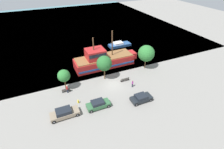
# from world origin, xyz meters

# --- Properties ---
(ground_plane) EXTENTS (160.00, 160.00, 0.00)m
(ground_plane) POSITION_xyz_m (0.00, 0.00, 0.00)
(ground_plane) COLOR gray
(water_surface) EXTENTS (80.00, 80.00, 0.00)m
(water_surface) POSITION_xyz_m (0.00, 44.00, 0.00)
(water_surface) COLOR teal
(water_surface) RESTS_ON ground
(pirate_ship) EXTENTS (15.80, 4.74, 8.65)m
(pirate_ship) POSITION_xyz_m (1.14, 8.32, 1.69)
(pirate_ship) COLOR #A31E1E
(pirate_ship) RESTS_ON water_surface
(moored_boat_dockside) EXTENTS (6.72, 2.56, 1.36)m
(moored_boat_dockside) POSITION_xyz_m (10.06, 17.41, 0.52)
(moored_boat_dockside) COLOR navy
(moored_boat_dockside) RESTS_ON water_surface
(parked_car_curb_front) EXTENTS (3.96, 1.99, 1.38)m
(parked_car_curb_front) POSITION_xyz_m (2.68, -6.81, 0.69)
(parked_car_curb_front) COLOR black
(parked_car_curb_front) RESTS_ON ground_plane
(parked_car_curb_mid) EXTENTS (4.77, 1.99, 1.53)m
(parked_car_curb_mid) POSITION_xyz_m (-11.07, -4.90, 0.75)
(parked_car_curb_mid) COLOR #7F705B
(parked_car_curb_mid) RESTS_ON ground_plane
(parked_car_curb_rear) EXTENTS (4.18, 1.84, 1.46)m
(parked_car_curb_rear) POSITION_xyz_m (-5.19, -5.18, 0.72)
(parked_car_curb_rear) COLOR #2D5B38
(parked_car_curb_rear) RESTS_ON ground_plane
(fire_hydrant) EXTENTS (0.42, 0.25, 0.76)m
(fire_hydrant) POSITION_xyz_m (-8.15, -2.60, 0.41)
(fire_hydrant) COLOR yellow
(fire_hydrant) RESTS_ON ground_plane
(bench_promenade_east) EXTENTS (1.62, 0.45, 0.85)m
(bench_promenade_east) POSITION_xyz_m (-9.50, 1.62, 0.43)
(bench_promenade_east) COLOR #4C4742
(bench_promenade_east) RESTS_ON ground_plane
(bench_promenade_west) EXTENTS (1.93, 0.45, 0.85)m
(bench_promenade_west) POSITION_xyz_m (2.93, 0.12, 0.45)
(bench_promenade_west) COLOR #4C4742
(bench_promenade_west) RESTS_ON ground_plane
(pedestrian_walking_near) EXTENTS (0.32, 0.32, 1.59)m
(pedestrian_walking_near) POSITION_xyz_m (3.38, -2.33, 0.80)
(pedestrian_walking_near) COLOR #232838
(pedestrian_walking_near) RESTS_ON ground_plane
(pedestrian_walking_far) EXTENTS (0.32, 0.32, 1.81)m
(pedestrian_walking_far) POSITION_xyz_m (-9.29, 1.24, 0.92)
(pedestrian_walking_far) COLOR #232838
(pedestrian_walking_far) RESTS_ON ground_plane
(tree_row_east) EXTENTS (2.46, 2.46, 4.49)m
(tree_row_east) POSITION_xyz_m (-9.35, 2.52, 3.24)
(tree_row_east) COLOR brown
(tree_row_east) RESTS_ON ground_plane
(tree_row_mideast) EXTENTS (3.28, 3.28, 5.55)m
(tree_row_mideast) POSITION_xyz_m (-0.74, 2.80, 3.90)
(tree_row_mideast) COLOR brown
(tree_row_mideast) RESTS_ON ground_plane
(tree_row_midwest) EXTENTS (3.85, 3.85, 5.88)m
(tree_row_midwest) POSITION_xyz_m (9.95, 3.12, 3.95)
(tree_row_midwest) COLOR brown
(tree_row_midwest) RESTS_ON ground_plane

